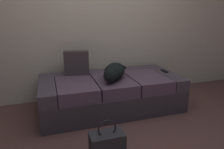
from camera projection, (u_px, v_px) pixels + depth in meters
name	position (u px, v px, depth m)	size (l,w,h in m)	color
back_wall	(99.00, 6.00, 3.06)	(6.40, 0.10, 2.80)	beige
couch	(111.00, 93.00, 2.86)	(1.89, 0.92, 0.46)	#40373F
dog_dark	(114.00, 72.00, 2.66)	(0.46, 0.57, 0.21)	black
tv_remote	(164.00, 71.00, 3.05)	(0.04, 0.15, 0.02)	black
throw_pillow	(77.00, 63.00, 2.86)	(0.34, 0.12, 0.34)	#463A3C
handbag	(107.00, 144.00, 1.90)	(0.32, 0.18, 0.38)	#2C2B30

